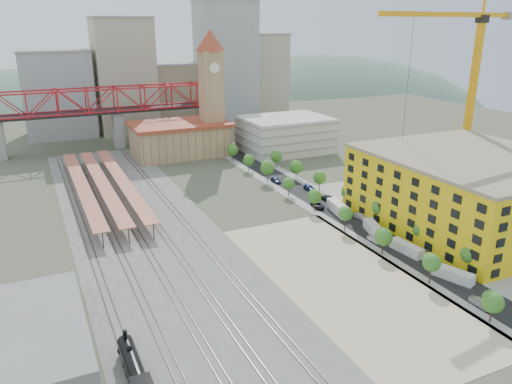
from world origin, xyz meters
name	(u,v)px	position (x,y,z in m)	size (l,w,h in m)	color
ground	(290,224)	(0.00, 0.00, 0.00)	(400.00, 400.00, 0.00)	#474C38
ballast_strip	(139,223)	(-36.00, 17.50, 0.03)	(36.00, 165.00, 0.06)	#605E59
dirt_lot	(346,280)	(-4.00, -31.50, 0.03)	(28.00, 67.00, 0.06)	tan
street_asphalt	(312,198)	(16.00, 15.00, 0.03)	(12.00, 170.00, 0.06)	black
sidewalk_west	(297,201)	(10.50, 15.00, 0.02)	(3.00, 170.00, 0.04)	gray
sidewalk_east	(328,195)	(21.50, 15.00, 0.02)	(3.00, 170.00, 0.04)	gray
construction_pad	(475,223)	(45.00, -20.00, 0.03)	(50.00, 90.00, 0.06)	gray
rail_tracks	(132,223)	(-37.80, 17.50, 0.15)	(26.56, 160.00, 0.18)	#382B23
platform_canopies	(102,182)	(-41.00, 45.00, 3.99)	(16.00, 80.00, 4.12)	#BB5D47
station_hall	(180,139)	(-5.00, 82.00, 6.67)	(38.00, 24.00, 13.10)	tan
clock_tower	(211,81)	(8.00, 79.99, 28.70)	(12.00, 12.00, 52.00)	tan
parking_garage	(286,134)	(36.00, 70.00, 7.00)	(34.00, 26.00, 14.00)	silver
truss_bridge	(116,103)	(-25.00, 105.00, 18.86)	(94.00, 9.60, 25.60)	gray
construction_building	(471,191)	(42.00, -20.00, 9.41)	(44.60, 50.60, 18.80)	gold
warehouse	(14,342)	(-66.00, -30.00, 2.50)	(22.00, 32.00, 5.00)	gray
street_trees	(331,209)	(16.00, 5.00, 0.00)	(15.40, 124.40, 8.00)	#2B641E
skyline	(168,80)	(7.47, 142.31, 22.81)	(133.00, 46.00, 60.00)	#9EA0A3
distant_hills	(182,194)	(45.28, 260.00, -79.54)	(647.00, 264.00, 227.00)	#4C6B59
locomotive	(138,379)	(-50.00, -46.25, 2.03)	(2.82, 21.73, 5.43)	black
tower_crane	(468,67)	(61.78, 4.71, 37.90)	(57.21, 10.34, 61.42)	#FAA110
site_trailer_a	(452,275)	(16.00, -40.67, 1.19)	(2.30, 8.72, 2.39)	silver
site_trailer_b	(407,248)	(16.00, -26.79, 1.18)	(2.27, 8.63, 2.36)	silver
site_trailer_c	(374,229)	(16.00, -14.57, 1.26)	(2.42, 9.19, 2.52)	silver
site_trailer_d	(338,208)	(16.00, 1.16, 1.42)	(2.74, 10.41, 2.85)	silver
car_0	(481,303)	(13.00, -50.73, 0.81)	(1.90, 4.73, 1.61)	#BCBCBC
car_1	(374,240)	(13.00, -18.84, 0.65)	(1.38, 3.95, 1.30)	#A8A8AE
car_2	(318,205)	(13.00, 7.20, 0.76)	(2.53, 5.49, 1.53)	black
car_3	(276,180)	(13.00, 33.47, 0.70)	(1.97, 4.85, 1.41)	#1A294D
car_4	(421,251)	(19.00, -28.39, 0.66)	(1.56, 3.88, 1.32)	silver
car_5	(361,217)	(19.00, -5.17, 0.73)	(1.54, 4.43, 1.46)	#A2A1A7
car_6	(329,199)	(19.00, 10.33, 0.77)	(2.55, 5.53, 1.54)	black
car_7	(309,188)	(19.00, 21.89, 0.77)	(2.16, 5.31, 1.54)	navy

